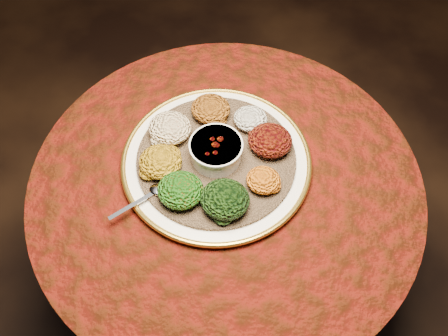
# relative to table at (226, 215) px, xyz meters

# --- Properties ---
(table) EXTENTS (0.96, 0.96, 0.73)m
(table) POSITION_rel_table_xyz_m (0.00, 0.00, 0.00)
(table) COLOR black
(table) RESTS_ON ground
(platter) EXTENTS (0.59, 0.59, 0.02)m
(platter) POSITION_rel_table_xyz_m (-0.03, 0.04, 0.19)
(platter) COLOR white
(platter) RESTS_ON table
(injera) EXTENTS (0.49, 0.49, 0.01)m
(injera) POSITION_rel_table_xyz_m (-0.03, 0.04, 0.20)
(injera) COLOR brown
(injera) RESTS_ON platter
(stew_bowl) EXTENTS (0.13, 0.13, 0.05)m
(stew_bowl) POSITION_rel_table_xyz_m (-0.03, 0.04, 0.24)
(stew_bowl) COLOR silver
(stew_bowl) RESTS_ON injera
(spoon) EXTENTS (0.11, 0.12, 0.01)m
(spoon) POSITION_rel_table_xyz_m (-0.15, -0.10, 0.21)
(spoon) COLOR silver
(spoon) RESTS_ON injera
(portion_ayib) EXTENTS (0.09, 0.08, 0.04)m
(portion_ayib) POSITION_rel_table_xyz_m (0.02, 0.16, 0.23)
(portion_ayib) COLOR silver
(portion_ayib) RESTS_ON injera
(portion_kitfo) EXTENTS (0.11, 0.10, 0.05)m
(portion_kitfo) POSITION_rel_table_xyz_m (0.08, 0.10, 0.23)
(portion_kitfo) COLOR black
(portion_kitfo) RESTS_ON injera
(portion_tikil) EXTENTS (0.08, 0.08, 0.04)m
(portion_tikil) POSITION_rel_table_xyz_m (0.09, -0.01, 0.23)
(portion_tikil) COLOR #A8700E
(portion_tikil) RESTS_ON injera
(portion_gomen) EXTENTS (0.11, 0.11, 0.05)m
(portion_gomen) POSITION_rel_table_xyz_m (0.02, -0.08, 0.24)
(portion_gomen) COLOR black
(portion_gomen) RESTS_ON injera
(portion_mixveg) EXTENTS (0.11, 0.10, 0.05)m
(portion_mixveg) POSITION_rel_table_xyz_m (-0.08, -0.09, 0.23)
(portion_mixveg) COLOR #942009
(portion_mixveg) RESTS_ON injera
(portion_kik) EXTENTS (0.10, 0.10, 0.05)m
(portion_kik) POSITION_rel_table_xyz_m (-0.15, -0.02, 0.23)
(portion_kik) COLOR #B87E10
(portion_kik) RESTS_ON injera
(portion_timatim) EXTENTS (0.11, 0.10, 0.05)m
(portion_timatim) POSITION_rel_table_xyz_m (-0.16, 0.08, 0.23)
(portion_timatim) COLOR maroon
(portion_timatim) RESTS_ON injera
(portion_shiro) EXTENTS (0.10, 0.10, 0.05)m
(portion_shiro) POSITION_rel_table_xyz_m (-0.08, 0.16, 0.23)
(portion_shiro) COLOR #894810
(portion_shiro) RESTS_ON injera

